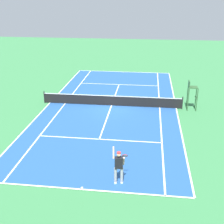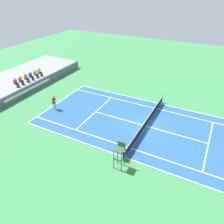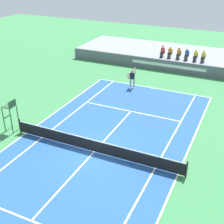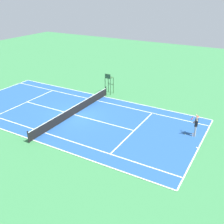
{
  "view_description": "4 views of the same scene",
  "coord_description": "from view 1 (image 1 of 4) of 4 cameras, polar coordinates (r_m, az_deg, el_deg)",
  "views": [
    {
      "loc": [
        -3.04,
        23.93,
        9.08
      ],
      "look_at": [
        -0.53,
        3.89,
        1.0
      ],
      "focal_mm": 48.02,
      "sensor_mm": 36.0,
      "label": 1
    },
    {
      "loc": [
        -18.6,
        -5.48,
        13.55
      ],
      "look_at": [
        -0.53,
        3.89,
        1.0
      ],
      "focal_mm": 34.37,
      "sensor_mm": 36.0,
      "label": 2
    },
    {
      "loc": [
        8.03,
        -14.49,
        11.32
      ],
      "look_at": [
        -0.53,
        3.89,
        1.0
      ],
      "focal_mm": 49.33,
      "sensor_mm": 36.0,
      "label": 3
    },
    {
      "loc": [
        18.35,
        14.73,
        11.16
      ],
      "look_at": [
        -0.53,
        3.89,
        1.0
      ],
      "focal_mm": 42.62,
      "sensor_mm": 36.0,
      "label": 4
    }
  ],
  "objects": [
    {
      "name": "ground_plane",
      "position": [
        25.77,
        -0.1,
        1.18
      ],
      "size": [
        80.0,
        80.0,
        0.0
      ],
      "primitive_type": "plane",
      "color": "#387F47"
    },
    {
      "name": "court",
      "position": [
        25.77,
        -0.1,
        1.2
      ],
      "size": [
        11.08,
        23.88,
        0.03
      ],
      "color": "#235193",
      "rests_on": "ground"
    },
    {
      "name": "net",
      "position": [
        25.59,
        -0.1,
        2.28
      ],
      "size": [
        11.98,
        0.1,
        1.07
      ],
      "color": "black",
      "rests_on": "ground"
    },
    {
      "name": "tennis_player",
      "position": [
        15.21,
        1.31,
        -10.31
      ],
      "size": [
        0.75,
        0.72,
        2.08
      ],
      "color": "#9E9EA3",
      "rests_on": "ground"
    },
    {
      "name": "tennis_ball",
      "position": [
        16.35,
        0.85,
        -11.78
      ],
      "size": [
        0.07,
        0.07,
        0.07
      ],
      "primitive_type": "sphere",
      "color": "#D1E533",
      "rests_on": "ground"
    },
    {
      "name": "umpire_chair",
      "position": [
        25.34,
        14.97,
        3.78
      ],
      "size": [
        0.77,
        0.77,
        2.44
      ],
      "color": "#2D562D",
      "rests_on": "ground"
    }
  ]
}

